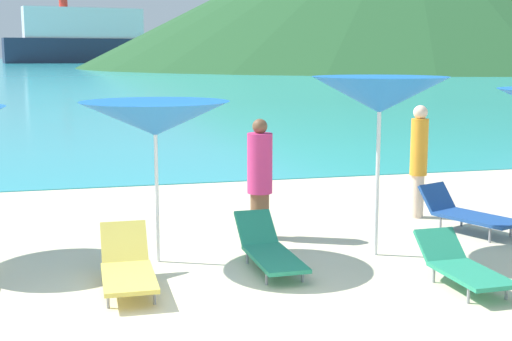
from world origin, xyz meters
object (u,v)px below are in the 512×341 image
object	(u,v)px
lounge_chair_0	(467,213)
lounge_chair_3	(462,266)
umbrella_3	(380,95)
cruise_ship	(84,39)
lounge_chair_4	(127,266)
umbrella_2	(155,119)
beachgoer_1	(419,157)
beachgoer_4	(260,176)
lounge_chair_7	(269,249)

from	to	relation	value
lounge_chair_0	lounge_chair_3	size ratio (longest dim) A/B	1.14
umbrella_3	cruise_ship	bearing A→B (deg)	90.00
lounge_chair_0	lounge_chair_3	world-z (taller)	lounge_chair_0
lounge_chair_3	lounge_chair_4	distance (m)	3.91
umbrella_2	beachgoer_1	xyz separation A→B (m)	(4.51, 1.51, -0.87)
lounge_chair_3	lounge_chair_4	size ratio (longest dim) A/B	0.95
cruise_ship	lounge_chair_4	bearing A→B (deg)	-101.39
beachgoer_4	lounge_chair_3	bearing A→B (deg)	5.34
beachgoer_1	lounge_chair_4	bearing A→B (deg)	72.57
umbrella_2	lounge_chair_7	bearing A→B (deg)	-24.44
umbrella_3	lounge_chair_7	size ratio (longest dim) A/B	1.37
lounge_chair_0	beachgoer_4	size ratio (longest dim) A/B	0.94
lounge_chair_3	beachgoer_1	size ratio (longest dim) A/B	0.78
lounge_chair_0	lounge_chair_3	bearing A→B (deg)	-145.05
lounge_chair_4	lounge_chair_7	world-z (taller)	lounge_chair_4
beachgoer_1	beachgoer_4	distance (m)	2.97
umbrella_3	beachgoer_4	distance (m)	2.20
lounge_chair_4	beachgoer_1	xyz separation A→B (m)	(4.98, 2.53, 0.75)
lounge_chair_3	lounge_chair_7	bearing A→B (deg)	145.91
umbrella_3	beachgoer_4	size ratio (longest dim) A/B	1.36
umbrella_2	beachgoer_1	distance (m)	4.83
lounge_chair_0	cruise_ship	world-z (taller)	cruise_ship
lounge_chair_4	lounge_chair_7	distance (m)	1.86
umbrella_3	umbrella_2	bearing A→B (deg)	171.92
umbrella_2	lounge_chair_0	size ratio (longest dim) A/B	1.26
beachgoer_1	beachgoer_4	xyz separation A→B (m)	(-2.89, -0.65, -0.09)
umbrella_2	lounge_chair_0	xyz separation A→B (m)	(4.78, 0.42, -1.59)
lounge_chair_3	beachgoer_1	xyz separation A→B (m)	(1.16, 3.41, 0.77)
umbrella_2	lounge_chair_3	bearing A→B (deg)	-29.60
cruise_ship	beachgoer_1	bearing A→B (deg)	-100.09
umbrella_2	cruise_ship	bearing A→B (deg)	89.23
lounge_chair_4	beachgoer_1	distance (m)	5.64
lounge_chair_0	lounge_chair_4	distance (m)	5.45
umbrella_2	umbrella_3	bearing A→B (deg)	-8.08
lounge_chair_3	beachgoer_4	xyz separation A→B (m)	(-1.73, 2.76, 0.68)
lounge_chair_0	beachgoer_1	bearing A→B (deg)	80.81
umbrella_3	cruise_ship	size ratio (longest dim) A/B	0.05
lounge_chair_0	cruise_ship	xyz separation A→B (m)	(-1.85, 217.66, 7.07)
umbrella_2	lounge_chair_0	bearing A→B (deg)	4.98
lounge_chair_3	lounge_chair_7	world-z (taller)	lounge_chair_7
lounge_chair_4	beachgoer_4	xyz separation A→B (m)	(2.08, 1.88, 0.66)
umbrella_3	lounge_chair_0	bearing A→B (deg)	23.94
lounge_chair_7	beachgoer_4	world-z (taller)	beachgoer_4
umbrella_3	lounge_chair_0	world-z (taller)	umbrella_3
lounge_chair_4	umbrella_2	bearing A→B (deg)	65.57
beachgoer_4	cruise_ship	size ratio (longest dim) A/B	0.04
lounge_chair_7	beachgoer_1	xyz separation A→B (m)	(3.16, 2.12, 0.78)
umbrella_2	beachgoer_4	xyz separation A→B (m)	(1.61, 0.86, -0.96)
lounge_chair_3	lounge_chair_4	world-z (taller)	lounge_chair_4
umbrella_2	lounge_chair_0	distance (m)	5.05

